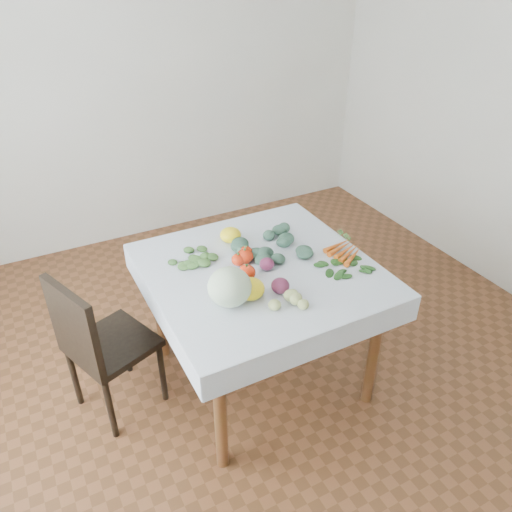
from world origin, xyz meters
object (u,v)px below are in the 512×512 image
Objects in this scene: table at (261,285)px; heirloom_back at (231,235)px; chair at (96,341)px; cabbage at (230,287)px; carrot_bunch at (346,250)px.

table is 0.35m from heirloom_back.
heirloom_back is at bearing 93.65° from table.
heirloom_back reaches higher than table.
chair reaches higher than heirloom_back.
cabbage is at bearing -30.57° from chair.
chair is 1.37m from carrot_bunch.
cabbage reaches higher than table.
heirloom_back is at bearing 64.57° from cabbage.
chair is at bearing -168.71° from heirloom_back.
table is at bearing 170.83° from carrot_bunch.
cabbage reaches higher than carrot_bunch.
heirloom_back is 0.51× the size of carrot_bunch.
heirloom_back is at bearing 11.29° from chair.
cabbage is 1.72× the size of heirloom_back.
carrot_bunch is at bearing 8.65° from cabbage.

